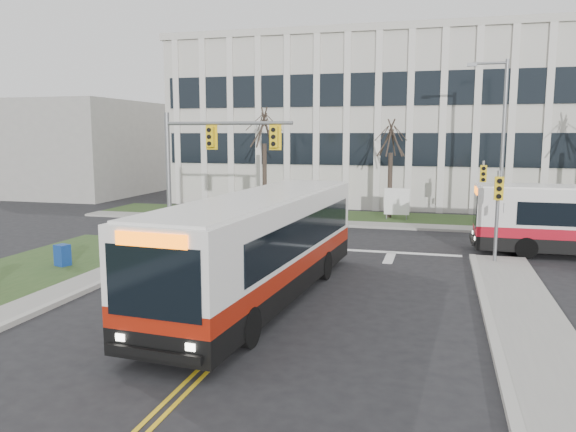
# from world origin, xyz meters

# --- Properties ---
(ground) EXTENTS (120.00, 120.00, 0.00)m
(ground) POSITION_xyz_m (0.00, 0.00, 0.00)
(ground) COLOR black
(ground) RESTS_ON ground
(sidewalk_east) EXTENTS (2.00, 26.00, 0.14)m
(sidewalk_east) POSITION_xyz_m (7.50, -5.00, 0.07)
(sidewalk_east) COLOR #9E9B93
(sidewalk_east) RESTS_ON ground
(sidewalk_cross) EXTENTS (44.00, 1.60, 0.14)m
(sidewalk_cross) POSITION_xyz_m (5.00, 15.20, 0.07)
(sidewalk_cross) COLOR #9E9B93
(sidewalk_cross) RESTS_ON ground
(building_lawn) EXTENTS (44.00, 5.00, 0.12)m
(building_lawn) POSITION_xyz_m (5.00, 18.00, 0.06)
(building_lawn) COLOR #2A451D
(building_lawn) RESTS_ON ground
(office_building) EXTENTS (40.00, 16.00, 12.00)m
(office_building) POSITION_xyz_m (5.00, 30.00, 6.00)
(office_building) COLOR #BAB7AC
(office_building) RESTS_ON ground
(building_annex) EXTENTS (12.00, 12.00, 8.00)m
(building_annex) POSITION_xyz_m (-26.00, 26.00, 4.00)
(building_annex) COLOR #9E9B93
(building_annex) RESTS_ON ground
(mast_arm_signal) EXTENTS (6.11, 0.38, 6.20)m
(mast_arm_signal) POSITION_xyz_m (-5.62, 7.16, 4.26)
(mast_arm_signal) COLOR slate
(mast_arm_signal) RESTS_ON ground
(signal_pole_near) EXTENTS (0.34, 0.39, 3.80)m
(signal_pole_near) POSITION_xyz_m (7.20, 6.90, 2.50)
(signal_pole_near) COLOR slate
(signal_pole_near) RESTS_ON ground
(signal_pole_far) EXTENTS (0.34, 0.39, 3.80)m
(signal_pole_far) POSITION_xyz_m (7.20, 15.40, 2.50)
(signal_pole_far) COLOR slate
(signal_pole_far) RESTS_ON ground
(streetlight) EXTENTS (2.15, 0.25, 9.20)m
(streetlight) POSITION_xyz_m (8.03, 16.20, 5.19)
(streetlight) COLOR slate
(streetlight) RESTS_ON ground
(directory_sign) EXTENTS (1.50, 0.12, 2.00)m
(directory_sign) POSITION_xyz_m (2.50, 17.50, 1.17)
(directory_sign) COLOR slate
(directory_sign) RESTS_ON ground
(tree_left) EXTENTS (1.80, 1.80, 7.70)m
(tree_left) POSITION_xyz_m (-6.00, 18.00, 5.51)
(tree_left) COLOR #42352B
(tree_left) RESTS_ON ground
(tree_mid) EXTENTS (1.80, 1.80, 6.82)m
(tree_mid) POSITION_xyz_m (2.00, 18.20, 4.88)
(tree_mid) COLOR #42352B
(tree_mid) RESTS_ON ground
(bus_main) EXTENTS (3.55, 12.42, 3.27)m
(bus_main) POSITION_xyz_m (-0.40, -0.11, 1.64)
(bus_main) COLOR silver
(bus_main) RESTS_ON ground
(newspaper_box_blue) EXTENTS (0.61, 0.57, 0.95)m
(newspaper_box_blue) POSITION_xyz_m (-9.20, 1.81, 0.47)
(newspaper_box_blue) COLOR navy
(newspaper_box_blue) RESTS_ON ground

